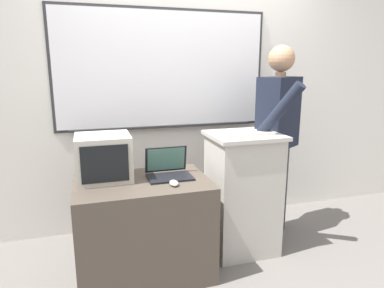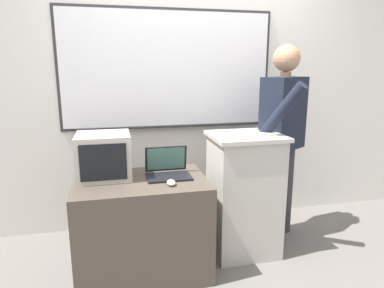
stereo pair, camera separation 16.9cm
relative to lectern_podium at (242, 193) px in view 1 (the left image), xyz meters
name	(u,v)px [view 1 (the left image)]	position (x,y,z in m)	size (l,w,h in m)	color
back_wall	(184,83)	(-0.28, 0.75, 0.86)	(6.40, 0.17, 2.70)	silver
lectern_podium	(242,193)	(0.00, 0.00, 0.00)	(0.56, 0.50, 0.99)	#BCB7AD
side_desk	(144,228)	(-0.83, -0.11, -0.14)	(0.94, 0.63, 0.72)	#4C4238
person_presenter	(278,129)	(0.41, 0.18, 0.48)	(0.59, 0.71, 1.69)	#333338
laptop	(168,169)	(-0.63, -0.05, 0.28)	(0.32, 0.26, 0.21)	black
wireless_keyboard	(248,134)	(0.00, -0.06, 0.50)	(0.40, 0.13, 0.02)	beige
computer_mouse_by_laptop	(174,183)	(-0.64, -0.26, 0.24)	(0.06, 0.10, 0.03)	silver
crt_monitor	(104,157)	(-1.09, 0.01, 0.38)	(0.38, 0.36, 0.32)	#BCB7A8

